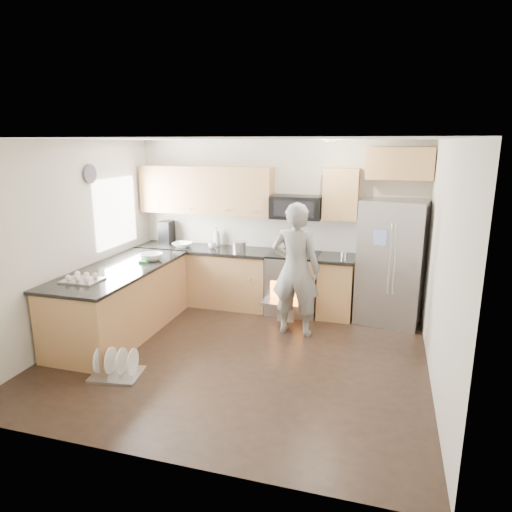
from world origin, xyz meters
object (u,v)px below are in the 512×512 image
(stove_range, at_px, (294,270))
(dish_rack, at_px, (117,368))
(person, at_px, (295,270))
(refrigerator, at_px, (391,262))

(stove_range, distance_m, dish_rack, 3.01)
(person, bearing_deg, stove_range, -74.33)
(refrigerator, distance_m, dish_rack, 3.96)
(stove_range, bearing_deg, refrigerator, 0.30)
(stove_range, height_order, refrigerator, refrigerator)
(stove_range, height_order, person, person)
(stove_range, bearing_deg, dish_rack, -120.43)
(refrigerator, relative_size, dish_rack, 2.99)
(dish_rack, bearing_deg, refrigerator, 41.19)
(dish_rack, bearing_deg, stove_range, 59.57)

